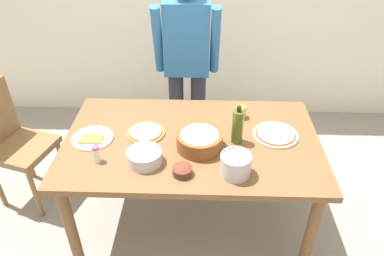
{
  "coord_description": "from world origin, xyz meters",
  "views": [
    {
      "loc": [
        0.06,
        -1.83,
        2.13
      ],
      "look_at": [
        0.0,
        0.05,
        0.81
      ],
      "focal_mm": 34.1,
      "sensor_mm": 36.0,
      "label": 1
    }
  ],
  "objects_px": {
    "popcorn_bowl": "(200,139)",
    "steel_pot": "(236,165)",
    "plate_with_slice": "(92,138)",
    "person_cook": "(187,61)",
    "small_sauce_bowl": "(182,170)",
    "pizza_cooked_on_tray": "(146,133)",
    "salt_shaker": "(96,154)",
    "chair_wooden_left": "(12,139)",
    "dining_table": "(192,150)",
    "cup_orange": "(241,112)",
    "pizza_raw_on_board": "(275,134)",
    "olive_oil_bottle": "(238,126)",
    "mixing_bowl_steel": "(145,157)"
  },
  "relations": [
    {
      "from": "popcorn_bowl",
      "to": "steel_pot",
      "type": "relative_size",
      "value": 1.61
    },
    {
      "from": "plate_with_slice",
      "to": "popcorn_bowl",
      "type": "height_order",
      "value": "popcorn_bowl"
    },
    {
      "from": "person_cook",
      "to": "small_sauce_bowl",
      "type": "height_order",
      "value": "person_cook"
    },
    {
      "from": "pizza_cooked_on_tray",
      "to": "salt_shaker",
      "type": "bearing_deg",
      "value": -131.03
    },
    {
      "from": "chair_wooden_left",
      "to": "small_sauce_bowl",
      "type": "bearing_deg",
      "value": -24.07
    },
    {
      "from": "dining_table",
      "to": "cup_orange",
      "type": "height_order",
      "value": "cup_orange"
    },
    {
      "from": "pizza_raw_on_board",
      "to": "steel_pot",
      "type": "distance_m",
      "value": 0.47
    },
    {
      "from": "plate_with_slice",
      "to": "pizza_cooked_on_tray",
      "type": "bearing_deg",
      "value": 12.22
    },
    {
      "from": "popcorn_bowl",
      "to": "cup_orange",
      "type": "bearing_deg",
      "value": 51.5
    },
    {
      "from": "chair_wooden_left",
      "to": "olive_oil_bottle",
      "type": "distance_m",
      "value": 1.65
    },
    {
      "from": "popcorn_bowl",
      "to": "mixing_bowl_steel",
      "type": "xyz_separation_m",
      "value": [
        -0.31,
        -0.15,
        -0.02
      ]
    },
    {
      "from": "dining_table",
      "to": "pizza_cooked_on_tray",
      "type": "distance_m",
      "value": 0.32
    },
    {
      "from": "person_cook",
      "to": "cup_orange",
      "type": "distance_m",
      "value": 0.64
    },
    {
      "from": "pizza_cooked_on_tray",
      "to": "mixing_bowl_steel",
      "type": "distance_m",
      "value": 0.28
    },
    {
      "from": "pizza_raw_on_board",
      "to": "pizza_cooked_on_tray",
      "type": "xyz_separation_m",
      "value": [
        -0.83,
        -0.01,
        0.0
      ]
    },
    {
      "from": "popcorn_bowl",
      "to": "salt_shaker",
      "type": "relative_size",
      "value": 2.64
    },
    {
      "from": "person_cook",
      "to": "cup_orange",
      "type": "bearing_deg",
      "value": -51.89
    },
    {
      "from": "pizza_cooked_on_tray",
      "to": "popcorn_bowl",
      "type": "relative_size",
      "value": 0.88
    },
    {
      "from": "chair_wooden_left",
      "to": "dining_table",
      "type": "bearing_deg",
      "value": -10.56
    },
    {
      "from": "small_sauce_bowl",
      "to": "olive_oil_bottle",
      "type": "bearing_deg",
      "value": 44.35
    },
    {
      "from": "cup_orange",
      "to": "small_sauce_bowl",
      "type": "bearing_deg",
      "value": -121.82
    },
    {
      "from": "pizza_cooked_on_tray",
      "to": "steel_pot",
      "type": "height_order",
      "value": "steel_pot"
    },
    {
      "from": "mixing_bowl_steel",
      "to": "olive_oil_bottle",
      "type": "bearing_deg",
      "value": 22.1
    },
    {
      "from": "chair_wooden_left",
      "to": "olive_oil_bottle",
      "type": "xyz_separation_m",
      "value": [
        1.6,
        -0.26,
        0.33
      ]
    },
    {
      "from": "dining_table",
      "to": "small_sauce_bowl",
      "type": "height_order",
      "value": "small_sauce_bowl"
    },
    {
      "from": "plate_with_slice",
      "to": "steel_pot",
      "type": "height_order",
      "value": "steel_pot"
    },
    {
      "from": "pizza_cooked_on_tray",
      "to": "chair_wooden_left",
      "type": "bearing_deg",
      "value": 169.04
    },
    {
      "from": "pizza_raw_on_board",
      "to": "popcorn_bowl",
      "type": "bearing_deg",
      "value": -164.14
    },
    {
      "from": "steel_pot",
      "to": "salt_shaker",
      "type": "bearing_deg",
      "value": 174.06
    },
    {
      "from": "dining_table",
      "to": "pizza_raw_on_board",
      "type": "bearing_deg",
      "value": 5.94
    },
    {
      "from": "pizza_raw_on_board",
      "to": "olive_oil_bottle",
      "type": "relative_size",
      "value": 1.12
    },
    {
      "from": "plate_with_slice",
      "to": "steel_pot",
      "type": "xyz_separation_m",
      "value": [
        0.87,
        -0.29,
        0.06
      ]
    },
    {
      "from": "dining_table",
      "to": "person_cook",
      "type": "xyz_separation_m",
      "value": [
        -0.06,
        0.76,
        0.27
      ]
    },
    {
      "from": "pizza_raw_on_board",
      "to": "popcorn_bowl",
      "type": "relative_size",
      "value": 1.03
    },
    {
      "from": "chair_wooden_left",
      "to": "cup_orange",
      "type": "height_order",
      "value": "chair_wooden_left"
    },
    {
      "from": "pizza_raw_on_board",
      "to": "dining_table",
      "type": "bearing_deg",
      "value": -174.06
    },
    {
      "from": "pizza_cooked_on_tray",
      "to": "steel_pot",
      "type": "xyz_separation_m",
      "value": [
        0.55,
        -0.36,
        0.06
      ]
    },
    {
      "from": "steel_pot",
      "to": "salt_shaker",
      "type": "distance_m",
      "value": 0.79
    },
    {
      "from": "dining_table",
      "to": "person_cook",
      "type": "bearing_deg",
      "value": 94.79
    },
    {
      "from": "person_cook",
      "to": "small_sauce_bowl",
      "type": "xyz_separation_m",
      "value": [
        0.02,
        -1.08,
        -0.15
      ]
    },
    {
      "from": "dining_table",
      "to": "pizza_raw_on_board",
      "type": "distance_m",
      "value": 0.54
    },
    {
      "from": "pizza_raw_on_board",
      "to": "cup_orange",
      "type": "relative_size",
      "value": 3.39
    },
    {
      "from": "salt_shaker",
      "to": "popcorn_bowl",
      "type": "bearing_deg",
      "value": 14.17
    },
    {
      "from": "cup_orange",
      "to": "popcorn_bowl",
      "type": "bearing_deg",
      "value": -128.5
    },
    {
      "from": "pizza_cooked_on_tray",
      "to": "steel_pot",
      "type": "bearing_deg",
      "value": -33.35
    },
    {
      "from": "mixing_bowl_steel",
      "to": "person_cook",
      "type": "bearing_deg",
      "value": 78.66
    },
    {
      "from": "pizza_raw_on_board",
      "to": "person_cook",
      "type": "bearing_deg",
      "value": 130.24
    },
    {
      "from": "dining_table",
      "to": "chair_wooden_left",
      "type": "bearing_deg",
      "value": 169.44
    },
    {
      "from": "chair_wooden_left",
      "to": "steel_pot",
      "type": "height_order",
      "value": "chair_wooden_left"
    },
    {
      "from": "chair_wooden_left",
      "to": "plate_with_slice",
      "type": "bearing_deg",
      "value": -21.09
    }
  ]
}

